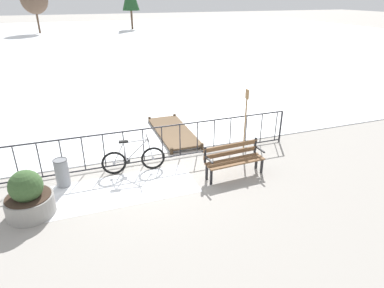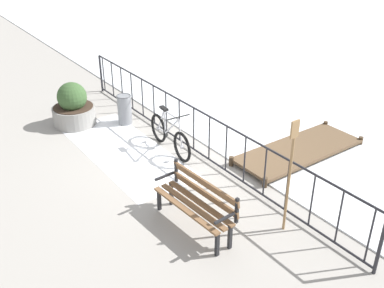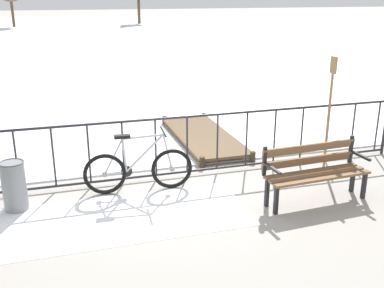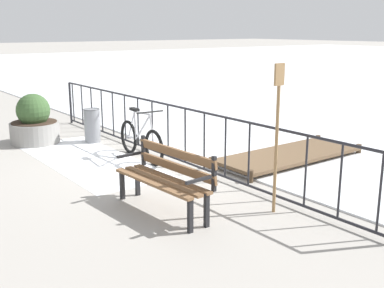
% 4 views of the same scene
% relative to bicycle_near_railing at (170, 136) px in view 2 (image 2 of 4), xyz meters
% --- Properties ---
extents(ground_plane, '(160.00, 160.00, 0.00)m').
position_rel_bicycle_near_railing_xyz_m(ground_plane, '(0.36, 0.38, -0.37)').
color(ground_plane, '#9E9991').
extents(snow_patch, '(3.85, 1.52, 0.01)m').
position_rel_bicycle_near_railing_xyz_m(snow_patch, '(-0.54, -0.82, -0.36)').
color(snow_patch, white).
rests_on(snow_patch, ground).
extents(railing_fence, '(9.06, 0.06, 1.07)m').
position_rel_bicycle_near_railing_xyz_m(railing_fence, '(0.36, 0.38, 0.19)').
color(railing_fence, '#232328').
rests_on(railing_fence, ground).
extents(bicycle_near_railing, '(1.71, 0.52, 0.97)m').
position_rel_bicycle_near_railing_xyz_m(bicycle_near_railing, '(0.00, 0.00, 0.00)').
color(bicycle_near_railing, black).
rests_on(bicycle_near_railing, ground).
extents(park_bench, '(1.63, 0.57, 0.89)m').
position_rel_bicycle_near_railing_xyz_m(park_bench, '(2.46, -1.06, 0.14)').
color(park_bench, brown).
rests_on(park_bench, ground).
extents(planter_with_shrub, '(1.03, 1.03, 1.07)m').
position_rel_bicycle_near_railing_xyz_m(planter_with_shrub, '(-2.50, -1.14, 0.06)').
color(planter_with_shrub, gray).
rests_on(planter_with_shrub, ground).
extents(trash_bin, '(0.35, 0.35, 0.73)m').
position_rel_bicycle_near_railing_xyz_m(trash_bin, '(-1.82, -0.12, 0.00)').
color(trash_bin, gray).
rests_on(trash_bin, ground).
extents(oar_upright, '(0.04, 0.16, 1.98)m').
position_rel_bicycle_near_railing_xyz_m(oar_upright, '(3.37, 0.05, 0.77)').
color(oar_upright, '#937047').
rests_on(oar_upright, ground).
extents(wooden_dock, '(1.10, 3.02, 0.20)m').
position_rel_bicycle_near_railing_xyz_m(wooden_dock, '(1.76, 2.14, -0.25)').
color(wooden_dock, brown).
rests_on(wooden_dock, ground).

